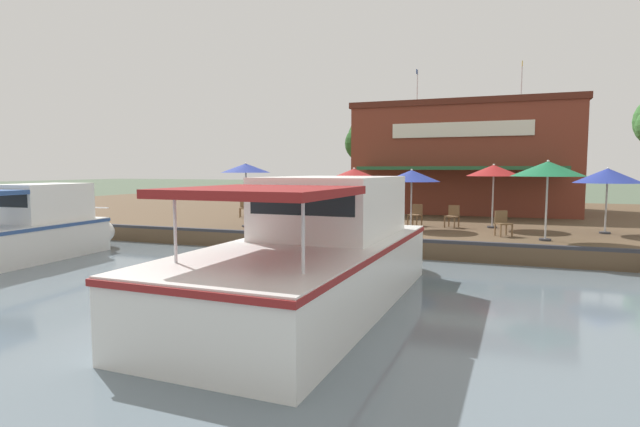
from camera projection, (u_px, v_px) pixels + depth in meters
name	position (u px, v px, depth m)	size (l,w,h in m)	color
ground_plane	(355.00, 258.00, 16.02)	(220.00, 220.00, 0.00)	#4C5B47
quay_deck	(414.00, 218.00, 26.27)	(22.00, 56.00, 0.60)	brown
quay_edge_fender	(356.00, 237.00, 16.06)	(0.20, 50.40, 0.10)	#2D2D33
waterfront_restaurant	(466.00, 159.00, 27.38)	(9.40, 11.11, 7.87)	brown
patio_umbrella_by_entrance	(246.00, 168.00, 19.31)	(1.91, 1.91, 2.50)	#B7B7B7
patio_umbrella_mid_patio_left	(608.00, 176.00, 17.22)	(2.21, 2.21, 2.31)	#B7B7B7
patio_umbrella_back_row	(354.00, 175.00, 17.61)	(2.16, 2.16, 2.30)	#B7B7B7
patio_umbrella_near_quay_edge	(412.00, 176.00, 18.69)	(2.11, 2.11, 2.25)	#B7B7B7
patio_umbrella_far_corner	(494.00, 171.00, 18.93)	(2.05, 2.05, 2.45)	#B7B7B7
patio_umbrella_mid_patio_right	(548.00, 169.00, 15.48)	(2.22, 2.22, 2.53)	#B7B7B7
cafe_chair_beside_entrance	(245.00, 207.00, 23.37)	(0.58, 0.58, 0.85)	brown
cafe_chair_facing_river	(503.00, 222.00, 16.71)	(0.59, 0.59, 0.85)	brown
cafe_chair_under_first_umbrella	(416.00, 214.00, 19.86)	(0.56, 0.56, 0.85)	brown
cafe_chair_mid_patio	(453.00, 215.00, 19.23)	(0.55, 0.55, 0.85)	brown
person_mid_patio	(373.00, 195.00, 21.64)	(0.50, 0.50, 1.76)	#2D5193
motorboat_outer_channel	(326.00, 252.00, 10.81)	(9.42, 3.37, 2.59)	white
motorboat_distant_upstream	(38.00, 230.00, 15.54)	(6.28, 2.41, 2.30)	silver
tree_upstream_bank	(371.00, 140.00, 31.44)	(3.49, 3.32, 5.86)	brown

